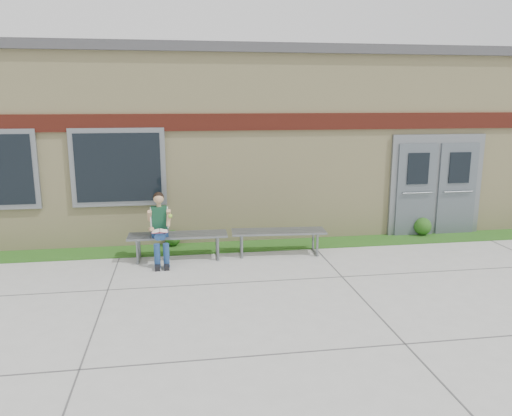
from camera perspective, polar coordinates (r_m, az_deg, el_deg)
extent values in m
plane|color=#9E9E99|center=(8.28, 4.28, -9.41)|extent=(80.00, 80.00, 0.00)
cube|color=#234813|center=(10.68, 1.11, -4.28)|extent=(16.00, 0.80, 0.02)
cube|color=beige|center=(13.64, -1.36, 7.84)|extent=(16.00, 6.00, 4.00)
cube|color=#3F3F42|center=(13.64, -1.41, 16.67)|extent=(16.20, 6.20, 0.20)
cube|color=maroon|center=(10.61, 0.81, 9.82)|extent=(16.00, 0.06, 0.35)
cube|color=slate|center=(10.60, -15.44, 4.49)|extent=(1.90, 0.08, 1.60)
cube|color=black|center=(10.56, -15.47, 4.46)|extent=(1.70, 0.04, 1.40)
cube|color=slate|center=(12.09, 19.85, 2.48)|extent=(2.20, 0.08, 2.30)
cube|color=#515A61|center=(11.83, 17.80, 1.93)|extent=(0.92, 0.06, 2.10)
cube|color=#515A61|center=(12.31, 21.97, 2.01)|extent=(0.92, 0.06, 2.10)
cube|color=slate|center=(9.82, -8.92, -3.08)|extent=(1.92, 0.57, 0.04)
cube|color=slate|center=(9.93, -13.29, -4.66)|extent=(0.06, 0.53, 0.43)
cube|color=slate|center=(9.92, -4.45, -4.38)|extent=(0.06, 0.53, 0.43)
cube|color=slate|center=(10.02, 2.60, -2.69)|extent=(1.91, 0.66, 0.04)
cube|color=slate|center=(9.97, -1.65, -4.28)|extent=(0.08, 0.52, 0.43)
cube|color=slate|center=(10.26, 6.70, -3.89)|extent=(0.08, 0.52, 0.43)
cube|color=navy|center=(9.76, -10.92, -2.70)|extent=(0.32, 0.23, 0.15)
cube|color=#113E26|center=(9.67, -10.99, -1.08)|extent=(0.30, 0.20, 0.43)
sphere|color=tan|center=(9.58, -11.08, 1.07)|extent=(0.20, 0.20, 0.20)
sphere|color=black|center=(9.60, -11.08, 1.21)|extent=(0.21, 0.21, 0.20)
cylinder|color=navy|center=(9.52, -11.43, -2.98)|extent=(0.15, 0.39, 0.14)
cylinder|color=navy|center=(9.52, -10.42, -2.94)|extent=(0.15, 0.39, 0.14)
cylinder|color=navy|center=(9.40, -11.23, -5.43)|extent=(0.11, 0.11, 0.47)
cylinder|color=navy|center=(9.40, -10.21, -5.39)|extent=(0.11, 0.11, 0.47)
cube|color=black|center=(9.40, -11.18, -6.63)|extent=(0.10, 0.24, 0.09)
cube|color=black|center=(9.40, -10.16, -6.58)|extent=(0.10, 0.24, 0.09)
cylinder|color=tan|center=(9.61, -12.06, -0.87)|extent=(0.09, 0.21, 0.25)
cylinder|color=tan|center=(9.60, -9.95, -0.79)|extent=(0.09, 0.21, 0.25)
cube|color=white|center=(9.39, -10.94, -2.59)|extent=(0.29, 0.21, 0.01)
cube|color=#BB4658|center=(9.39, -10.94, -2.66)|extent=(0.30, 0.22, 0.01)
sphere|color=#97D338|center=(9.47, -9.77, -0.90)|extent=(0.08, 0.08, 0.08)
sphere|color=#234813|center=(10.72, -9.51, -3.40)|extent=(0.34, 0.34, 0.34)
sphere|color=#234813|center=(12.04, 18.49, -1.99)|extent=(0.40, 0.40, 0.40)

